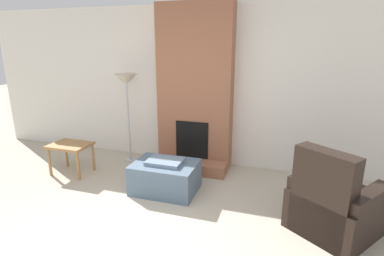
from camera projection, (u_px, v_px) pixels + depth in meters
name	position (u px, v px, depth m)	size (l,w,h in m)	color
wall_back	(198.00, 87.00, 4.97)	(8.22, 0.06, 2.60)	silver
fireplace	(195.00, 94.00, 4.79)	(1.20, 0.65, 2.60)	#935B42
ottoman	(165.00, 176.00, 4.16)	(0.87, 0.64, 0.46)	slate
armchair	(333.00, 207.00, 3.22)	(1.11, 1.12, 0.99)	black
side_table	(71.00, 149.00, 4.68)	(0.60, 0.45, 0.49)	#9E7042
floor_lamp_left	(126.00, 83.00, 4.93)	(0.38, 0.38, 1.52)	#ADADB2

